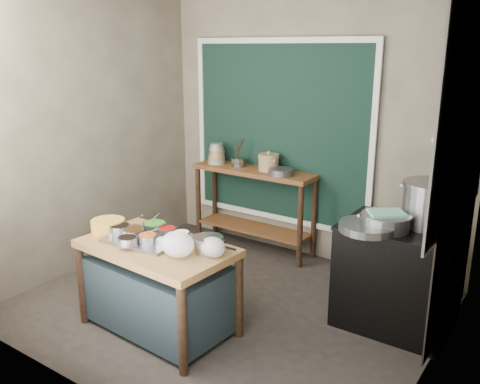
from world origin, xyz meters
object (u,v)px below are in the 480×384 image
Objects in this scene: ceramic_crock at (269,163)px; condiment_tray at (145,239)px; prep_table at (158,288)px; utensil_cup at (239,162)px; steamer at (386,222)px; back_counter at (254,209)px; yellow_basin at (108,226)px; stock_pot at (430,204)px; saucepan at (208,245)px; stove_block at (397,278)px.

condiment_tray is at bearing -89.33° from ceramic_crock.
utensil_cup is (-0.54, 1.92, 0.62)m from prep_table.
steamer is at bearing -23.69° from utensil_cup.
yellow_basin is (-0.21, -1.94, 0.33)m from back_counter.
utensil_cup is at bearing 165.05° from stock_pot.
yellow_basin is at bearing -149.69° from stock_pot.
utensil_cup reaches higher than saucepan.
steamer is (2.03, -0.89, -0.06)m from utensil_cup.
stock_pot reaches higher than utensil_cup.
stove_block is 1.95× the size of stock_pot.
ceramic_crock is at bearing 90.67° from condiment_tray.
steamer reaches higher than back_counter.
saucepan is 1.79m from stock_pot.
back_counter is 6.02× the size of ceramic_crock.
stove_block is 2.31m from utensil_cup.
ceramic_crock is 0.61× the size of steamer.
saucepan is at bearing -66.93° from back_counter.
stock_pot reaches higher than stove_block.
condiment_tray is 1.97m from utensil_cup.
ceramic_crock reaches higher than utensil_cup.
utensil_cup is 2.22m from steamer.
ceramic_crock is at bearing 79.23° from yellow_basin.
stock_pot is at bearing 40.26° from prep_table.
yellow_basin is at bearing -96.09° from back_counter.
condiment_tray is at bearing -84.28° from back_counter.
prep_table is at bearing -85.34° from ceramic_crock.
stove_block is 0.55m from steamer.
saucepan reaches higher than prep_table.
stove_block is 2.46m from yellow_basin.
utensil_cup is at bearing 160.85° from stove_block.
stock_pot is (2.28, -0.61, 0.06)m from utensil_cup.
back_counter is 8.86× the size of utensil_cup.
yellow_basin is at bearing -174.47° from prep_table.
back_counter reaches higher than yellow_basin.
prep_table is at bearing -74.25° from utensil_cup.
ceramic_crock is at bearing 150.78° from steamer.
condiment_tray is at bearing -145.34° from stock_pot.
condiment_tray is 1.30× the size of stock_pot.
yellow_basin reaches higher than condiment_tray.
prep_table is at bearing -80.30° from back_counter.
condiment_tray is 1.53× the size of steamer.
saucepan is 1.43× the size of utensil_cup.
back_counter is (-0.33, 1.92, 0.10)m from prep_table.
saucepan is 1.40m from steamer.
stove_block is 1.49× the size of condiment_tray.
condiment_tray is at bearing -147.96° from steamer.
saucepan is at bearing -138.86° from steamer.
steamer is (1.05, 0.92, 0.13)m from saucepan.
ceramic_crock reaches higher than yellow_basin.
stove_block is at bearing -19.15° from utensil_cup.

